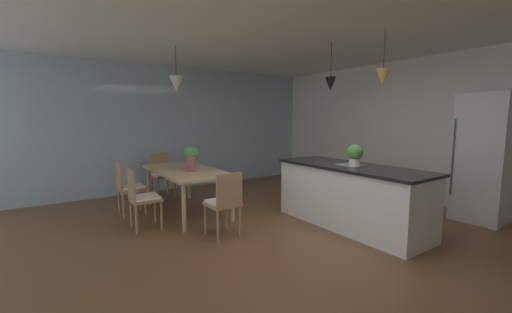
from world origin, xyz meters
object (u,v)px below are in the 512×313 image
object	(u,v)px
dining_table	(186,173)
chair_window_end	(162,173)
kitchen_island	(350,195)
refrigerator	(484,158)
potted_plant_on_table	(191,156)
chair_near_right	(142,197)
chair_near_left	(128,186)
vase_on_dining_table	(191,164)
potted_plant_on_island	(355,154)
chair_kitchen_end	(224,202)

from	to	relation	value
dining_table	chair_window_end	size ratio (longest dim) A/B	2.16
dining_table	kitchen_island	bearing A→B (deg)	40.76
refrigerator	potted_plant_on_table	xyz separation A→B (m)	(-2.95, -3.50, -0.02)
chair_window_end	chair_near_right	bearing A→B (deg)	-25.74
chair_near_left	vase_on_dining_table	size ratio (longest dim) A/B	3.66
chair_near_right	refrigerator	world-z (taller)	refrigerator
refrigerator	potted_plant_on_island	xyz separation A→B (m)	(-0.92, -1.87, 0.09)
potted_plant_on_island	potted_plant_on_table	xyz separation A→B (m)	(-2.03, -1.62, -0.11)
refrigerator	vase_on_dining_table	bearing A→B (deg)	-127.29
dining_table	chair_near_left	bearing A→B (deg)	-116.77
dining_table	chair_window_end	bearing A→B (deg)	-179.80
potted_plant_on_island	potted_plant_on_table	world-z (taller)	potted_plant_on_island
dining_table	vase_on_dining_table	bearing A→B (deg)	-0.31
chair_near_right	potted_plant_on_table	xyz separation A→B (m)	(-0.41, 0.93, 0.48)
refrigerator	vase_on_dining_table	world-z (taller)	refrigerator
dining_table	potted_plant_on_table	bearing A→B (deg)	82.95
chair_window_end	potted_plant_on_table	world-z (taller)	potted_plant_on_table
chair_near_right	refrigerator	xyz separation A→B (m)	(2.54, 4.43, 0.50)
chair_window_end	chair_near_right	world-z (taller)	same
chair_kitchen_end	chair_near_left	bearing A→B (deg)	-154.10
chair_window_end	refrigerator	distance (m)	5.61
chair_window_end	kitchen_island	size ratio (longest dim) A/B	0.38
chair_kitchen_end	potted_plant_on_island	size ratio (longest dim) A/B	2.82
kitchen_island	refrigerator	distance (m)	2.17
chair_near_left	kitchen_island	distance (m)	3.51
chair_kitchen_end	potted_plant_on_island	xyz separation A→B (m)	(0.73, 1.71, 0.60)
chair_kitchen_end	potted_plant_on_table	world-z (taller)	potted_plant_on_table
dining_table	kitchen_island	distance (m)	2.64
dining_table	chair_kitchen_end	xyz separation A→B (m)	(1.31, 0.00, -0.19)
chair_kitchen_end	kitchen_island	xyz separation A→B (m)	(0.68, 1.71, -0.01)
dining_table	vase_on_dining_table	distance (m)	0.29
chair_near_right	kitchen_island	bearing A→B (deg)	58.44
chair_kitchen_end	chair_near_right	bearing A→B (deg)	-136.56
refrigerator	potted_plant_on_table	size ratio (longest dim) A/B	5.04
refrigerator	vase_on_dining_table	xyz separation A→B (m)	(-2.74, -3.59, -0.13)
chair_near_right	vase_on_dining_table	bearing A→B (deg)	103.06
potted_plant_on_table	potted_plant_on_island	bearing A→B (deg)	38.64
refrigerator	kitchen_island	bearing A→B (deg)	-117.40
chair_window_end	potted_plant_on_table	xyz separation A→B (m)	(1.32, 0.10, 0.48)
chair_kitchen_end	potted_plant_on_island	world-z (taller)	potted_plant_on_island
chair_near_left	chair_near_right	size ratio (longest dim) A/B	1.00
chair_near_right	potted_plant_on_table	size ratio (longest dim) A/B	2.25
chair_near_left	kitchen_island	bearing A→B (deg)	46.63
kitchen_island	refrigerator	xyz separation A→B (m)	(0.97, 1.87, 0.51)
chair_near_left	kitchen_island	world-z (taller)	kitchen_island
chair_near_left	potted_plant_on_table	world-z (taller)	potted_plant_on_table
dining_table	potted_plant_on_island	bearing A→B (deg)	40.05
kitchen_island	refrigerator	world-z (taller)	refrigerator
vase_on_dining_table	dining_table	bearing A→B (deg)	179.69
refrigerator	potted_plant_on_island	world-z (taller)	refrigerator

